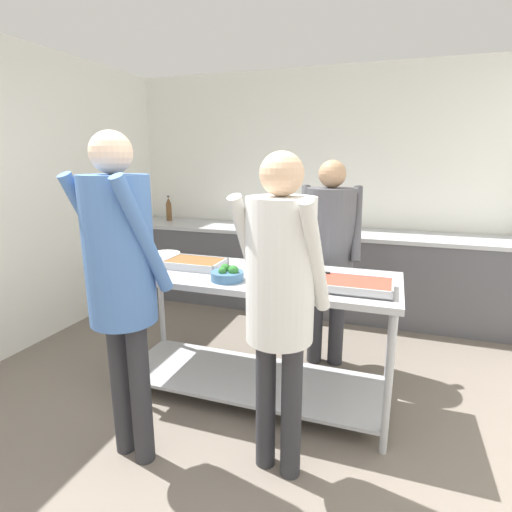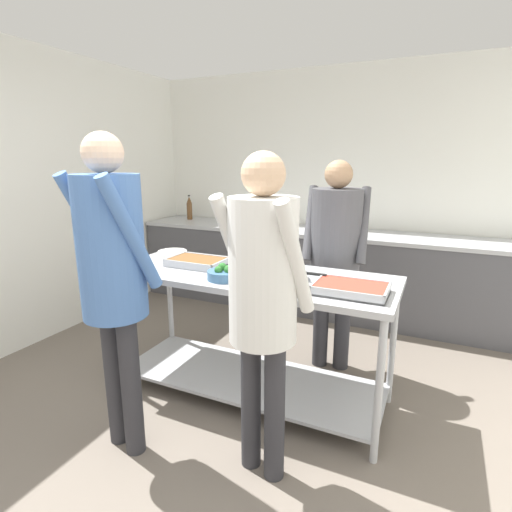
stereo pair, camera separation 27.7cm
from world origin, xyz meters
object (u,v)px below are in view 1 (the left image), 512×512
guest_serving_right (280,286)px  cook_behind_counter (329,244)px  water_bottle (169,209)px  broccoli_bowl (227,275)px  guest_serving_left (121,267)px  sauce_pan (288,272)px  serving_tray_roast (356,286)px  plate_stack (165,255)px  serving_tray_vegetables (195,264)px

guest_serving_right → cook_behind_counter: (0.04, 1.28, -0.04)m
guest_serving_right → water_bottle: 3.36m
broccoli_bowl → guest_serving_left: (-0.34, -0.60, 0.17)m
broccoli_bowl → guest_serving_right: (0.47, -0.44, 0.11)m
sauce_pan → guest_serving_right: size_ratio=0.24×
serving_tray_roast → water_bottle: 3.23m
plate_stack → sauce_pan: sauce_pan is taller
sauce_pan → guest_serving_left: guest_serving_left is taller
cook_behind_counter → guest_serving_left: bearing=-120.7°
plate_stack → cook_behind_counter: 1.30m
sauce_pan → cook_behind_counter: cook_behind_counter is taller
cook_behind_counter → water_bottle: 2.56m
broccoli_bowl → serving_tray_vegetables: bearing=147.6°
sauce_pan → cook_behind_counter: bearing=75.7°
plate_stack → water_bottle: size_ratio=0.77×
serving_tray_vegetables → broccoli_bowl: 0.41m
plate_stack → serving_tray_roast: serving_tray_roast is taller
guest_serving_left → cook_behind_counter: guest_serving_left is taller
cook_behind_counter → water_bottle: size_ratio=5.37×
plate_stack → water_bottle: bearing=120.1°
serving_tray_roast → sauce_pan: bearing=166.2°
serving_tray_vegetables → guest_serving_right: size_ratio=0.24×
plate_stack → guest_serving_left: guest_serving_left is taller
sauce_pan → serving_tray_roast: bearing=-13.8°
sauce_pan → water_bottle: (-2.05, 1.93, 0.11)m
guest_serving_left → water_bottle: (-1.36, 2.72, -0.07)m
broccoli_bowl → sauce_pan: size_ratio=0.51×
sauce_pan → water_bottle: size_ratio=1.34×
serving_tray_vegetables → cook_behind_counter: size_ratio=0.25×
serving_tray_vegetables → water_bottle: size_ratio=1.32×
plate_stack → cook_behind_counter: size_ratio=0.14×
serving_tray_roast → guest_serving_left: (-1.14, -0.68, 0.19)m
broccoli_bowl → sauce_pan: 0.40m
guest_serving_left → water_bottle: guest_serving_left is taller
serving_tray_vegetables → guest_serving_right: bearing=-38.9°
plate_stack → serving_tray_roast: 1.54m
cook_behind_counter → sauce_pan: bearing=-104.3°
plate_stack → guest_serving_left: 1.09m
sauce_pan → broccoli_bowl: bearing=-152.2°
broccoli_bowl → guest_serving_right: guest_serving_right is taller
serving_tray_vegetables → guest_serving_right: (0.82, -0.66, 0.12)m
serving_tray_roast → cook_behind_counter: cook_behind_counter is taller
plate_stack → guest_serving_right: 1.46m
guest_serving_right → plate_stack: bearing=144.2°
serving_tray_roast → cook_behind_counter: size_ratio=0.25×
sauce_pan → serving_tray_roast: 0.46m
sauce_pan → guest_serving_left: (-0.69, -0.79, 0.18)m
guest_serving_left → guest_serving_right: size_ratio=1.06×
cook_behind_counter → water_bottle: (-2.21, 1.28, 0.04)m
cook_behind_counter → water_bottle: bearing=150.0°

